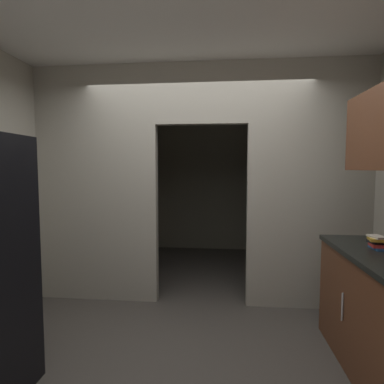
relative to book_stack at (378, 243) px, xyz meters
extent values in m
plane|color=#47423D|center=(-1.50, -0.25, -0.98)|extent=(20.00, 20.00, 0.00)
cube|color=silver|center=(-1.50, 0.12, 1.77)|extent=(4.19, 6.51, 0.06)
cube|color=#ADA899|center=(-2.69, 1.00, 0.38)|extent=(1.42, 0.12, 2.73)
cube|color=#ADA899|center=(-0.27, 1.00, 0.38)|extent=(1.33, 0.12, 2.73)
cube|color=#ADA899|center=(-1.46, 1.00, 1.41)|extent=(1.03, 0.12, 0.67)
cube|color=gray|center=(-1.50, 3.50, 0.38)|extent=(3.79, 0.10, 2.73)
cube|color=gray|center=(-3.35, 2.25, 0.38)|extent=(0.10, 2.50, 2.73)
cube|color=gray|center=(0.34, 2.25, 0.38)|extent=(0.10, 2.50, 2.73)
cylinder|color=#B7BABC|center=(-0.28, -0.09, -0.49)|extent=(0.01, 0.01, 0.22)
cube|color=#2D609E|center=(0.01, -0.01, -0.04)|extent=(0.11, 0.15, 0.02)
cube|color=red|center=(0.00, 0.00, -0.02)|extent=(0.12, 0.14, 0.02)
cube|color=black|center=(0.00, 0.01, 0.00)|extent=(0.12, 0.13, 0.02)
cube|color=gold|center=(-0.01, 0.00, 0.03)|extent=(0.14, 0.16, 0.02)
cube|color=beige|center=(0.00, 0.00, 0.04)|extent=(0.12, 0.16, 0.02)
camera|label=1|loc=(-1.20, -2.54, 0.58)|focal=29.26mm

